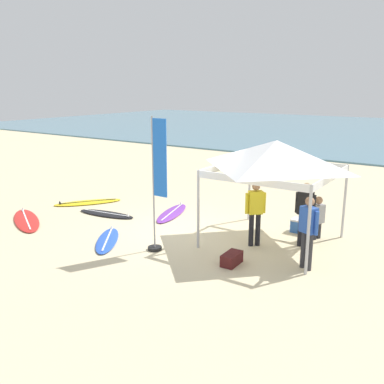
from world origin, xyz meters
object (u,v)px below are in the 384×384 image
gear_bag_near_tent (232,259)px  cooler_box (300,226)px  person_black (305,210)px  person_grey (318,216)px  person_blue (308,228)px  banner_flag (157,191)px  canopy_tent (276,154)px  surfboard_purple (172,213)px  person_yellow (255,210)px  surfboard_yellow (88,202)px  surfboard_blue (107,240)px  surfboard_red (26,220)px  surfboard_black (107,214)px

gear_bag_near_tent → cooler_box: bearing=80.4°
person_black → person_grey: (0.10, 0.78, -0.33)m
person_blue → gear_bag_near_tent: (-1.52, -0.75, -0.85)m
banner_flag → canopy_tent: bearing=45.8°
surfboard_purple → person_yellow: (3.49, -1.04, 0.95)m
surfboard_yellow → person_grey: (7.96, 1.06, 0.62)m
surfboard_blue → person_black: bearing=30.1°
canopy_tent → cooler_box: (0.34, 1.18, -2.19)m
cooler_box → surfboard_yellow: bearing=-170.0°
canopy_tent → banner_flag: bearing=-134.2°
person_yellow → cooler_box: size_ratio=3.42×
person_grey → person_black: bearing=-97.0°
surfboard_yellow → cooler_box: size_ratio=4.54×
surfboard_yellow → banner_flag: 5.56m
canopy_tent → cooler_box: 2.51m
surfboard_red → surfboard_purple: size_ratio=1.12×
surfboard_red → surfboard_purple: (3.29, 3.17, 0.00)m
canopy_tent → cooler_box: size_ratio=6.01×
gear_bag_near_tent → banner_flag: bearing=-171.1°
surfboard_yellow → person_blue: person_blue is taller
canopy_tent → person_black: (0.80, 0.15, -1.40)m
person_yellow → surfboard_black: bearing=-177.2°
surfboard_blue → person_yellow: bearing=29.9°
surfboard_red → surfboard_blue: same height
person_grey → gear_bag_near_tent: (-1.08, -2.84, -0.52)m
surfboard_red → person_yellow: bearing=17.5°
surfboard_black → gear_bag_near_tent: size_ratio=3.55×
person_yellow → person_blue: bearing=-21.9°
person_blue → person_grey: bearing=102.0°
person_blue → person_grey: 2.16m
surfboard_blue → person_grey: size_ratio=1.60×
canopy_tent → person_grey: 2.16m
person_grey → banner_flag: (-3.04, -3.15, 0.92)m
surfboard_yellow → banner_flag: bearing=-23.0°
person_black → banner_flag: size_ratio=0.50×
surfboard_black → person_grey: 6.63m
surfboard_red → banner_flag: bearing=4.9°
gear_bag_near_tent → surfboard_black: bearing=167.8°
surfboard_blue → gear_bag_near_tent: 3.58m
canopy_tent → banner_flag: banner_flag is taller
canopy_tent → cooler_box: canopy_tent is taller
surfboard_red → person_yellow: 7.17m
person_black → gear_bag_near_tent: 2.43m
gear_bag_near_tent → cooler_box: (0.52, 3.09, 0.06)m
person_black → person_grey: size_ratio=1.43×
surfboard_red → person_black: person_black is taller
person_black → cooler_box: bearing=113.9°
surfboard_red → gear_bag_near_tent: size_ratio=4.34×
person_black → gear_bag_near_tent: size_ratio=2.85×
person_black → gear_bag_near_tent: (-0.98, -2.05, -0.85)m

